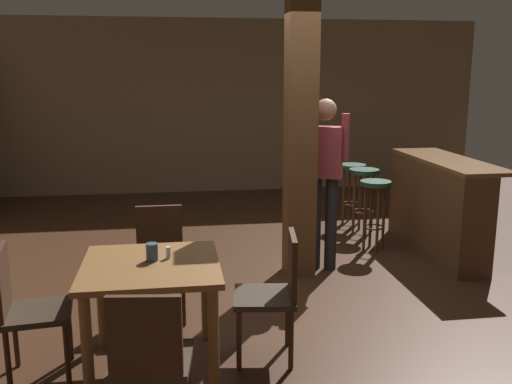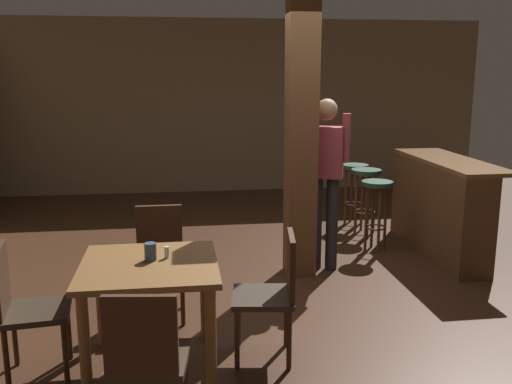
{
  "view_description": "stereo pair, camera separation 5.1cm",
  "coord_description": "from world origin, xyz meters",
  "px_view_note": "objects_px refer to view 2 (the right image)",
  "views": [
    {
      "loc": [
        -1.15,
        -4.92,
        1.99
      ],
      "look_at": [
        -0.45,
        -0.22,
        0.97
      ],
      "focal_mm": 40.0,
      "sensor_mm": 36.0,
      "label": 1
    },
    {
      "loc": [
        -1.1,
        -4.92,
        1.99
      ],
      "look_at": [
        -0.45,
        -0.22,
        0.97
      ],
      "focal_mm": 40.0,
      "sensor_mm": 36.0,
      "label": 2
    }
  ],
  "objects_px": {
    "chair_north": "(160,256)",
    "bar_stool_near": "(377,199)",
    "chair_east": "(274,289)",
    "dining_table": "(150,282)",
    "bar_stool_mid": "(366,185)",
    "salt_shaker": "(167,252)",
    "bar_stool_far": "(354,180)",
    "napkin_cup": "(150,252)",
    "standing_person": "(325,172)",
    "chair_west": "(23,305)",
    "chair_south": "(146,357)",
    "bar_counter": "(439,206)"
  },
  "relations": [
    {
      "from": "chair_west",
      "to": "bar_stool_near",
      "type": "bearing_deg",
      "value": 35.65
    },
    {
      "from": "chair_north",
      "to": "salt_shaker",
      "type": "xyz_separation_m",
      "value": [
        0.08,
        -0.78,
        0.28
      ]
    },
    {
      "from": "dining_table",
      "to": "bar_counter",
      "type": "bearing_deg",
      "value": 34.77
    },
    {
      "from": "salt_shaker",
      "to": "chair_west",
      "type": "bearing_deg",
      "value": -173.61
    },
    {
      "from": "dining_table",
      "to": "bar_stool_mid",
      "type": "xyz_separation_m",
      "value": [
        2.49,
        2.97,
        -0.01
      ]
    },
    {
      "from": "standing_person",
      "to": "bar_stool_near",
      "type": "relative_size",
      "value": 2.17
    },
    {
      "from": "chair_north",
      "to": "bar_stool_far",
      "type": "relative_size",
      "value": 1.13
    },
    {
      "from": "chair_south",
      "to": "bar_stool_far",
      "type": "distance_m",
      "value": 4.89
    },
    {
      "from": "napkin_cup",
      "to": "bar_stool_near",
      "type": "height_order",
      "value": "napkin_cup"
    },
    {
      "from": "dining_table",
      "to": "bar_stool_near",
      "type": "height_order",
      "value": "bar_stool_near"
    },
    {
      "from": "chair_north",
      "to": "bar_stool_mid",
      "type": "distance_m",
      "value": 3.22
    },
    {
      "from": "dining_table",
      "to": "chair_east",
      "type": "xyz_separation_m",
      "value": [
        0.84,
        0.02,
        -0.11
      ]
    },
    {
      "from": "chair_north",
      "to": "standing_person",
      "type": "relative_size",
      "value": 0.52
    },
    {
      "from": "chair_north",
      "to": "bar_stool_near",
      "type": "xyz_separation_m",
      "value": [
        2.34,
        1.4,
        0.08
      ]
    },
    {
      "from": "napkin_cup",
      "to": "standing_person",
      "type": "distance_m",
      "value": 2.37
    },
    {
      "from": "napkin_cup",
      "to": "bar_stool_near",
      "type": "bearing_deg",
      "value": 43.09
    },
    {
      "from": "napkin_cup",
      "to": "standing_person",
      "type": "height_order",
      "value": "standing_person"
    },
    {
      "from": "chair_east",
      "to": "chair_north",
      "type": "relative_size",
      "value": 1.0
    },
    {
      "from": "chair_north",
      "to": "bar_counter",
      "type": "distance_m",
      "value": 3.23
    },
    {
      "from": "napkin_cup",
      "to": "bar_stool_mid",
      "type": "distance_m",
      "value": 3.83
    },
    {
      "from": "chair_east",
      "to": "bar_stool_mid",
      "type": "xyz_separation_m",
      "value": [
        1.65,
        2.95,
        0.1
      ]
    },
    {
      "from": "dining_table",
      "to": "chair_north",
      "type": "bearing_deg",
      "value": 87.47
    },
    {
      "from": "napkin_cup",
      "to": "chair_north",
      "type": "bearing_deg",
      "value": 87.95
    },
    {
      "from": "salt_shaker",
      "to": "standing_person",
      "type": "relative_size",
      "value": 0.05
    },
    {
      "from": "chair_south",
      "to": "bar_stool_near",
      "type": "xyz_separation_m",
      "value": [
        2.36,
        3.09,
        0.08
      ]
    },
    {
      "from": "bar_stool_near",
      "to": "bar_stool_mid",
      "type": "xyz_separation_m",
      "value": [
        0.11,
        0.7,
        0.01
      ]
    },
    {
      "from": "chair_east",
      "to": "chair_south",
      "type": "relative_size",
      "value": 1.0
    },
    {
      "from": "bar_stool_mid",
      "to": "chair_east",
      "type": "bearing_deg",
      "value": -119.17
    },
    {
      "from": "salt_shaker",
      "to": "bar_stool_near",
      "type": "xyz_separation_m",
      "value": [
        2.26,
        2.18,
        -0.2
      ]
    },
    {
      "from": "chair_north",
      "to": "salt_shaker",
      "type": "bearing_deg",
      "value": -84.39
    },
    {
      "from": "salt_shaker",
      "to": "bar_stool_far",
      "type": "height_order",
      "value": "salt_shaker"
    },
    {
      "from": "napkin_cup",
      "to": "salt_shaker",
      "type": "distance_m",
      "value": 0.11
    },
    {
      "from": "bar_stool_mid",
      "to": "salt_shaker",
      "type": "bearing_deg",
      "value": -129.45
    },
    {
      "from": "chair_north",
      "to": "bar_stool_mid",
      "type": "bearing_deg",
      "value": 40.61
    },
    {
      "from": "salt_shaker",
      "to": "chair_north",
      "type": "bearing_deg",
      "value": 95.61
    },
    {
      "from": "chair_north",
      "to": "chair_west",
      "type": "height_order",
      "value": "same"
    },
    {
      "from": "chair_east",
      "to": "napkin_cup",
      "type": "distance_m",
      "value": 0.88
    },
    {
      "from": "bar_stool_mid",
      "to": "bar_stool_far",
      "type": "relative_size",
      "value": 1.01
    },
    {
      "from": "chair_west",
      "to": "napkin_cup",
      "type": "relative_size",
      "value": 7.5
    },
    {
      "from": "bar_stool_far",
      "to": "chair_north",
      "type": "bearing_deg",
      "value": -133.94
    },
    {
      "from": "salt_shaker",
      "to": "napkin_cup",
      "type": "bearing_deg",
      "value": -162.84
    },
    {
      "from": "standing_person",
      "to": "bar_counter",
      "type": "height_order",
      "value": "standing_person"
    },
    {
      "from": "chair_west",
      "to": "standing_person",
      "type": "distance_m",
      "value": 3.07
    },
    {
      "from": "bar_counter",
      "to": "salt_shaker",
      "type": "bearing_deg",
      "value": -145.32
    },
    {
      "from": "chair_east",
      "to": "salt_shaker",
      "type": "bearing_deg",
      "value": 174.57
    },
    {
      "from": "bar_stool_mid",
      "to": "bar_counter",
      "type": "bearing_deg",
      "value": -58.04
    },
    {
      "from": "napkin_cup",
      "to": "bar_stool_near",
      "type": "distance_m",
      "value": 3.25
    },
    {
      "from": "dining_table",
      "to": "bar_stool_near",
      "type": "xyz_separation_m",
      "value": [
        2.38,
        2.27,
        -0.02
      ]
    },
    {
      "from": "chair_east",
      "to": "bar_stool_near",
      "type": "relative_size",
      "value": 1.12
    },
    {
      "from": "salt_shaker",
      "to": "bar_stool_mid",
      "type": "bearing_deg",
      "value": 50.55
    }
  ]
}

